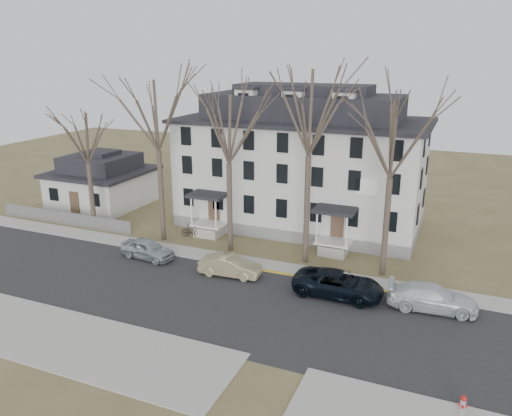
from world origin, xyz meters
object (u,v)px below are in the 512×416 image
at_px(tree_far_left, 156,110).
at_px(tree_bungalow, 85,134).
at_px(tree_mid_left, 228,124).
at_px(bicycle_left, 211,231).
at_px(tree_mid_right, 394,134).
at_px(car_tan, 230,266).
at_px(small_house, 102,182).
at_px(car_silver, 147,249).
at_px(boarding_house, 302,164).
at_px(bicycle_right, 192,231).
at_px(tree_center, 310,107).
at_px(fire_hydrant, 463,405).
at_px(car_white, 432,298).
at_px(car_navy, 338,284).

relative_size(tree_far_left, tree_bungalow, 1.27).
distance_m(tree_mid_left, bicycle_left, 9.82).
relative_size(tree_mid_right, car_tan, 3.03).
xyz_separation_m(tree_bungalow, car_tan, (15.02, -4.27, -7.43)).
bearing_deg(small_house, tree_mid_left, -20.03).
bearing_deg(car_silver, boarding_house, -26.87).
xyz_separation_m(small_house, bicycle_right, (12.87, -4.93, -1.73)).
bearing_deg(car_tan, tree_center, -47.82).
height_order(small_house, tree_bungalow, tree_bungalow).
bearing_deg(fire_hydrant, car_white, 101.88).
bearing_deg(bicycle_right, boarding_house, -58.08).
xyz_separation_m(small_house, tree_center, (23.00, -6.20, 8.84)).
bearing_deg(car_tan, bicycle_right, 43.17).
bearing_deg(tree_bungalow, car_tan, -15.86).
bearing_deg(tree_far_left, tree_mid_right, 0.00).
xyz_separation_m(tree_far_left, fire_hydrant, (22.83, -12.81, -9.89)).
xyz_separation_m(car_navy, car_white, (5.50, 0.40, -0.03)).
height_order(tree_center, bicycle_right, tree_center).
xyz_separation_m(tree_mid_left, car_navy, (9.46, -4.33, -8.83)).
xyz_separation_m(tree_mid_left, bicycle_left, (-2.77, 2.09, -9.18)).
height_order(tree_center, tree_mid_right, tree_center).
bearing_deg(car_navy, tree_mid_left, 65.91).
distance_m(bicycle_left, bicycle_right, 1.59).
bearing_deg(car_white, bicycle_right, 69.26).
bearing_deg(tree_center, car_white, -23.67).
height_order(tree_mid_left, bicycle_right, tree_mid_left).
bearing_deg(tree_far_left, bicycle_right, 34.08).
bearing_deg(bicycle_left, fire_hydrant, -132.21).
distance_m(tree_mid_left, car_navy, 13.65).
xyz_separation_m(tree_bungalow, car_white, (27.96, -3.93, -7.38)).
distance_m(tree_mid_left, car_tan, 10.08).
height_order(bicycle_right, fire_hydrant, bicycle_right).
xyz_separation_m(car_white, bicycle_right, (-19.09, 5.20, -0.23)).
relative_size(tree_far_left, bicycle_right, 8.02).
height_order(tree_mid_left, car_white, tree_mid_left).
xyz_separation_m(car_tan, car_navy, (7.44, -0.06, 0.08)).
height_order(tree_bungalow, car_navy, tree_bungalow).
xyz_separation_m(tree_mid_left, tree_center, (6.00, 0.00, 1.48)).
distance_m(tree_mid_right, tree_bungalow, 24.54).
bearing_deg(tree_far_left, tree_bungalow, 180.00).
relative_size(tree_mid_right, fire_hydrant, 14.32).
height_order(car_tan, car_navy, car_navy).
distance_m(tree_far_left, car_tan, 13.26).
distance_m(tree_mid_right, car_white, 10.29).
bearing_deg(tree_center, bicycle_right, 172.86).
xyz_separation_m(tree_center, car_white, (8.96, -3.93, -10.35)).
distance_m(car_silver, fire_hydrant, 23.46).
bearing_deg(tree_far_left, car_white, -10.61).
relative_size(tree_center, car_tan, 3.50).
distance_m(car_tan, bicycle_left, 7.97).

